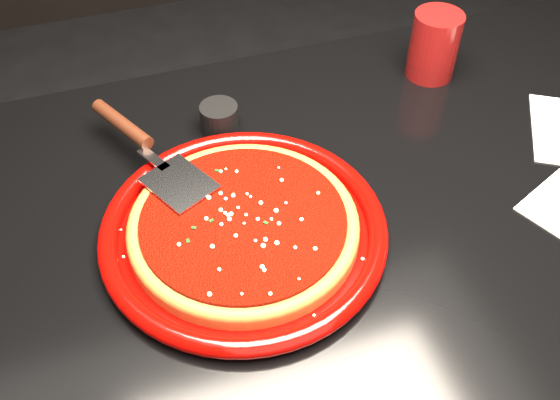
% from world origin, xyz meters
% --- Properties ---
extents(table, '(1.20, 0.80, 0.75)m').
position_xyz_m(table, '(0.00, 0.00, 0.38)').
color(table, black).
rests_on(table, floor).
extents(plate, '(0.42, 0.42, 0.03)m').
position_xyz_m(plate, '(-0.16, -0.00, 0.76)').
color(plate, '#7B0301').
rests_on(plate, table).
extents(pizza_crust, '(0.34, 0.34, 0.02)m').
position_xyz_m(pizza_crust, '(-0.16, -0.00, 0.77)').
color(pizza_crust, brown).
rests_on(pizza_crust, plate).
extents(pizza_crust_rim, '(0.34, 0.34, 0.02)m').
position_xyz_m(pizza_crust_rim, '(-0.16, -0.00, 0.78)').
color(pizza_crust_rim, brown).
rests_on(pizza_crust_rim, plate).
extents(pizza_sauce, '(0.30, 0.30, 0.01)m').
position_xyz_m(pizza_sauce, '(-0.16, -0.00, 0.78)').
color(pizza_sauce, '#6B0A03').
rests_on(pizza_sauce, plate).
extents(parmesan_dusting, '(0.26, 0.26, 0.01)m').
position_xyz_m(parmesan_dusting, '(-0.16, -0.00, 0.79)').
color(parmesan_dusting, beige).
rests_on(parmesan_dusting, plate).
extents(basil_flecks, '(0.24, 0.24, 0.00)m').
position_xyz_m(basil_flecks, '(-0.16, -0.00, 0.79)').
color(basil_flecks, black).
rests_on(basil_flecks, plate).
extents(pizza_server, '(0.21, 0.31, 0.02)m').
position_xyz_m(pizza_server, '(-0.25, 0.16, 0.80)').
color(pizza_server, silver).
rests_on(pizza_server, plate).
extents(cup, '(0.09, 0.09, 0.11)m').
position_xyz_m(cup, '(0.24, 0.25, 0.81)').
color(cup, maroon).
rests_on(cup, table).
extents(ramekin, '(0.07, 0.07, 0.05)m').
position_xyz_m(ramekin, '(-0.13, 0.22, 0.77)').
color(ramekin, black).
rests_on(ramekin, table).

